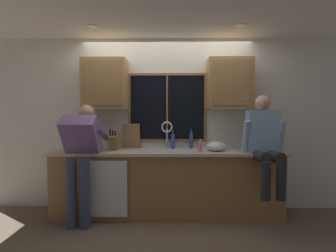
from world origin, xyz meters
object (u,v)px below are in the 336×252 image
(person_standing, at_px, (82,151))
(bottle_tall_clear, at_px, (191,140))
(knife_block, at_px, (114,143))
(cutting_board, at_px, (131,136))
(soap_dispenser, at_px, (200,147))
(bottle_green_glass, at_px, (173,141))
(person_sitting_on_counter, at_px, (265,140))
(mixing_bowl, at_px, (216,146))

(person_standing, distance_m, bottle_tall_clear, 1.54)
(person_standing, height_order, knife_block, person_standing)
(person_standing, xyz_separation_m, cutting_board, (0.56, 0.52, 0.14))
(person_standing, distance_m, cutting_board, 0.78)
(cutting_board, bearing_deg, soap_dispenser, -21.08)
(knife_block, bearing_deg, soap_dispenser, -8.20)
(bottle_green_glass, bearing_deg, knife_block, -168.49)
(bottle_green_glass, bearing_deg, person_sitting_on_counter, -20.56)
(person_standing, distance_m, knife_block, 0.48)
(person_sitting_on_counter, relative_size, soap_dispenser, 6.91)
(mixing_bowl, bearing_deg, person_standing, -170.95)
(person_standing, bearing_deg, bottle_green_glass, 22.41)
(cutting_board, height_order, bottle_tall_clear, cutting_board)
(knife_block, height_order, mixing_bowl, knife_block)
(knife_block, relative_size, cutting_board, 0.86)
(person_sitting_on_counter, height_order, bottle_tall_clear, person_sitting_on_counter)
(soap_dispenser, bearing_deg, mixing_bowl, 30.80)
(mixing_bowl, xyz_separation_m, bottle_tall_clear, (-0.33, 0.23, 0.06))
(soap_dispenser, relative_size, bottle_green_glass, 0.67)
(cutting_board, height_order, soap_dispenser, cutting_board)
(cutting_board, height_order, mixing_bowl, cutting_board)
(person_standing, relative_size, mixing_bowl, 5.62)
(person_standing, bearing_deg, knife_block, 42.47)
(soap_dispenser, bearing_deg, bottle_green_glass, 136.82)
(person_standing, relative_size, person_sitting_on_counter, 1.24)
(bottle_green_glass, bearing_deg, mixing_bowl, -18.76)
(mixing_bowl, xyz_separation_m, soap_dispenser, (-0.23, -0.14, 0.01))
(person_sitting_on_counter, distance_m, soap_dispenser, 0.83)
(person_sitting_on_counter, distance_m, bottle_tall_clear, 1.03)
(person_sitting_on_counter, bearing_deg, bottle_tall_clear, 152.57)
(person_standing, bearing_deg, soap_dispenser, 5.33)
(bottle_tall_clear, bearing_deg, knife_block, -169.71)
(person_standing, xyz_separation_m, person_sitting_on_counter, (2.37, 0.04, 0.14))
(person_standing, xyz_separation_m, bottle_green_glass, (1.18, 0.49, 0.07))
(soap_dispenser, height_order, bottle_green_glass, bottle_green_glass)
(person_standing, relative_size, bottle_tall_clear, 5.28)
(person_standing, xyz_separation_m, mixing_bowl, (1.78, 0.28, 0.02))
(person_standing, bearing_deg, bottle_tall_clear, 19.63)
(person_standing, height_order, soap_dispenser, person_standing)
(cutting_board, distance_m, bottle_tall_clear, 0.89)
(soap_dispenser, xyz_separation_m, bottle_green_glass, (-0.37, 0.34, 0.04))
(person_sitting_on_counter, xyz_separation_m, mixing_bowl, (-0.59, 0.24, -0.12))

